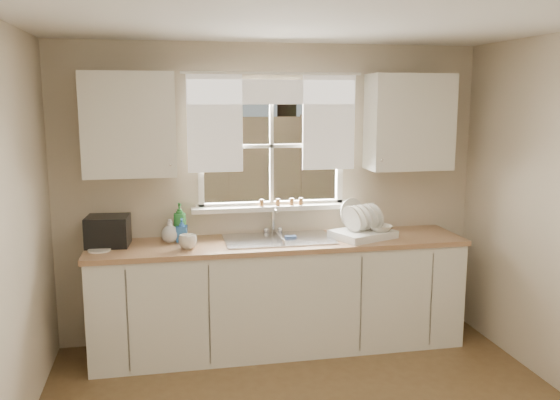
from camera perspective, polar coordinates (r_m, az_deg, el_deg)
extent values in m
cube|color=beige|center=(5.20, -0.76, -6.70)|extent=(3.60, 0.02, 1.15)
cube|color=beige|center=(4.99, -0.81, 12.93)|extent=(3.60, 0.02, 0.35)
cube|color=beige|center=(4.93, -14.69, 4.80)|extent=(1.20, 0.02, 1.00)
cube|color=beige|center=(5.35, 12.00, 5.28)|extent=(1.20, 0.02, 1.00)
cube|color=silver|center=(3.07, 6.36, 18.10)|extent=(3.60, 4.00, 0.02)
cube|color=white|center=(5.09, -0.82, -0.41)|extent=(1.30, 0.06, 0.05)
cube|color=white|center=(5.01, -0.85, 10.92)|extent=(1.30, 0.06, 0.05)
cube|color=white|center=(4.95, -7.70, 5.05)|extent=(0.05, 0.06, 1.05)
cube|color=white|center=(5.17, 5.76, 5.29)|extent=(0.05, 0.06, 1.05)
cube|color=white|center=(5.02, -0.83, 5.21)|extent=(0.03, 0.04, 1.00)
cube|color=white|center=(5.02, -0.83, 5.21)|extent=(1.20, 0.04, 0.03)
cube|color=white|center=(5.03, -0.69, -0.75)|extent=(1.38, 0.14, 0.04)
cylinder|color=white|center=(4.93, -0.68, 12.10)|extent=(1.50, 0.02, 0.02)
cube|color=white|center=(4.88, -6.29, 7.37)|extent=(0.45, 0.02, 0.80)
cube|color=white|center=(5.05, 4.72, 7.48)|extent=(0.45, 0.02, 0.80)
cube|color=white|center=(4.94, -0.69, 10.36)|extent=(1.40, 0.02, 0.20)
cube|color=silver|center=(4.95, -0.07, -9.29)|extent=(3.00, 0.62, 0.87)
cube|color=#A67953|center=(4.82, -0.07, -4.16)|extent=(3.04, 0.65, 0.04)
cube|color=silver|center=(4.74, -14.31, 7.06)|extent=(0.70, 0.33, 0.80)
cube|color=silver|center=(5.16, 12.33, 7.34)|extent=(0.70, 0.33, 0.80)
cube|color=beige|center=(5.30, 8.66, -0.89)|extent=(0.08, 0.01, 0.12)
cylinder|color=brown|center=(4.99, -1.78, -0.27)|extent=(0.04, 0.04, 0.06)
cylinder|color=brown|center=(5.05, 2.02, -0.14)|extent=(0.04, 0.04, 0.06)
cylinder|color=brown|center=(5.04, 1.14, -0.17)|extent=(0.04, 0.04, 0.06)
cylinder|color=brown|center=(5.01, -0.20, -0.22)|extent=(0.04, 0.04, 0.06)
cube|color=#335421|center=(10.16, -5.93, -2.00)|extent=(20.00, 10.00, 0.02)
cube|color=#997654|center=(8.04, -4.69, 1.54)|extent=(8.00, 0.10, 1.80)
cube|color=maroon|center=(11.45, -12.76, 4.81)|extent=(3.00, 3.00, 2.20)
cube|color=black|center=(11.41, -13.00, 11.07)|extent=(3.20, 3.20, 0.30)
cylinder|color=#423021|center=(11.15, 0.66, 7.50)|extent=(0.36, 0.36, 3.20)
cube|color=#B7B7BC|center=(4.86, -0.14, -4.77)|extent=(0.84, 0.46, 0.18)
cube|color=#B7B7BC|center=(4.84, -0.14, -3.79)|extent=(0.88, 0.50, 0.01)
cube|color=#B7B7BC|center=(4.84, -0.14, -4.08)|extent=(0.02, 0.41, 0.14)
cylinder|color=silver|center=(5.05, -0.69, -1.98)|extent=(0.03, 0.03, 0.22)
cylinder|color=silver|center=(4.96, -0.52, -0.92)|extent=(0.02, 0.18, 0.02)
sphere|color=silver|center=(5.06, -1.36, -2.89)|extent=(0.05, 0.05, 0.05)
sphere|color=silver|center=(5.08, -0.02, -2.84)|extent=(0.05, 0.05, 0.05)
cube|color=white|center=(4.95, 7.97, -3.27)|extent=(0.57, 0.51, 0.06)
cylinder|color=white|center=(5.01, 7.02, -1.31)|extent=(0.27, 0.17, 0.25)
cylinder|color=white|center=(4.84, 6.94, -1.82)|extent=(0.15, 0.23, 0.22)
cylinder|color=white|center=(4.88, 7.48, -1.74)|extent=(0.15, 0.23, 0.22)
cylinder|color=white|center=(4.92, 8.01, -1.66)|extent=(0.15, 0.23, 0.22)
cylinder|color=white|center=(4.96, 8.53, -1.58)|extent=(0.15, 0.23, 0.22)
cylinder|color=white|center=(5.00, 9.04, -1.51)|extent=(0.15, 0.23, 0.22)
imported|color=white|center=(4.94, 9.58, -2.68)|extent=(0.21, 0.21, 0.05)
imported|color=#2D8C3A|center=(4.89, -9.62, -2.05)|extent=(0.14, 0.14, 0.30)
imported|color=#2D63AA|center=(4.83, -9.42, -2.86)|extent=(0.10, 0.10, 0.19)
imported|color=beige|center=(4.83, -10.55, -2.92)|extent=(0.16, 0.16, 0.18)
cylinder|color=silver|center=(4.70, -17.00, -4.64)|extent=(0.17, 0.17, 0.01)
imported|color=silver|center=(4.60, -8.86, -4.00)|extent=(0.16, 0.16, 0.11)
cube|color=black|center=(4.82, -16.23, -2.88)|extent=(0.34, 0.31, 0.24)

